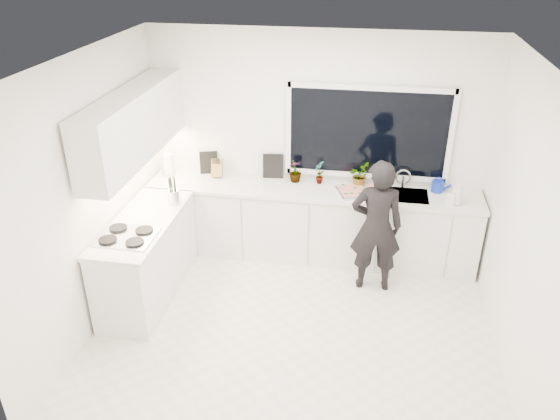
# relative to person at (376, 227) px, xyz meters

# --- Properties ---
(floor) EXTENTS (4.00, 3.50, 0.02)m
(floor) POSITION_rel_person_xyz_m (-0.77, -0.90, -0.78)
(floor) COLOR beige
(floor) RESTS_ON ground
(wall_back) EXTENTS (4.00, 0.02, 2.70)m
(wall_back) POSITION_rel_person_xyz_m (-0.77, 0.86, 0.58)
(wall_back) COLOR white
(wall_back) RESTS_ON ground
(wall_left) EXTENTS (0.02, 3.50, 2.70)m
(wall_left) POSITION_rel_person_xyz_m (-2.78, -0.90, 0.58)
(wall_left) COLOR white
(wall_left) RESTS_ON ground
(wall_right) EXTENTS (0.02, 3.50, 2.70)m
(wall_right) POSITION_rel_person_xyz_m (1.24, -0.90, 0.58)
(wall_right) COLOR white
(wall_right) RESTS_ON ground
(ceiling) EXTENTS (4.00, 3.50, 0.02)m
(ceiling) POSITION_rel_person_xyz_m (-0.77, -0.90, 1.94)
(ceiling) COLOR white
(ceiling) RESTS_ON wall_back
(window) EXTENTS (1.80, 0.02, 1.00)m
(window) POSITION_rel_person_xyz_m (-0.17, 0.83, 0.78)
(window) COLOR black
(window) RESTS_ON wall_back
(base_cabinets_back) EXTENTS (3.92, 0.58, 0.88)m
(base_cabinets_back) POSITION_rel_person_xyz_m (-0.77, 0.55, -0.33)
(base_cabinets_back) COLOR white
(base_cabinets_back) RESTS_ON floor
(base_cabinets_left) EXTENTS (0.58, 1.60, 0.88)m
(base_cabinets_left) POSITION_rel_person_xyz_m (-2.44, -0.55, -0.33)
(base_cabinets_left) COLOR white
(base_cabinets_left) RESTS_ON floor
(countertop_back) EXTENTS (3.94, 0.62, 0.04)m
(countertop_back) POSITION_rel_person_xyz_m (-0.77, 0.54, 0.13)
(countertop_back) COLOR silver
(countertop_back) RESTS_ON base_cabinets_back
(countertop_left) EXTENTS (0.62, 1.60, 0.04)m
(countertop_left) POSITION_rel_person_xyz_m (-2.44, -0.55, 0.13)
(countertop_left) COLOR silver
(countertop_left) RESTS_ON base_cabinets_left
(upper_cabinets) EXTENTS (0.34, 2.10, 0.70)m
(upper_cabinets) POSITION_rel_person_xyz_m (-2.56, -0.20, 1.08)
(upper_cabinets) COLOR white
(upper_cabinets) RESTS_ON wall_left
(sink) EXTENTS (0.58, 0.42, 0.14)m
(sink) POSITION_rel_person_xyz_m (0.28, 0.55, 0.10)
(sink) COLOR silver
(sink) RESTS_ON countertop_back
(faucet) EXTENTS (0.03, 0.03, 0.22)m
(faucet) POSITION_rel_person_xyz_m (0.28, 0.75, 0.26)
(faucet) COLOR silver
(faucet) RESTS_ON countertop_back
(stovetop) EXTENTS (0.56, 0.48, 0.03)m
(stovetop) POSITION_rel_person_xyz_m (-2.46, -0.90, 0.16)
(stovetop) COLOR black
(stovetop) RESTS_ON countertop_left
(person) EXTENTS (0.59, 0.41, 1.55)m
(person) POSITION_rel_person_xyz_m (0.00, 0.00, 0.00)
(person) COLOR black
(person) RESTS_ON floor
(pizza_tray) EXTENTS (0.58, 0.51, 0.03)m
(pizza_tray) POSITION_rel_person_xyz_m (-0.22, 0.52, 0.16)
(pizza_tray) COLOR #AFAFB4
(pizza_tray) RESTS_ON countertop_back
(pizza) EXTENTS (0.53, 0.45, 0.01)m
(pizza) POSITION_rel_person_xyz_m (-0.22, 0.52, 0.18)
(pizza) COLOR #AE3C17
(pizza) RESTS_ON pizza_tray
(watering_can) EXTENTS (0.17, 0.17, 0.13)m
(watering_can) POSITION_rel_person_xyz_m (0.68, 0.71, 0.21)
(watering_can) COLOR #132BB7
(watering_can) RESTS_ON countertop_back
(paper_towel_roll) EXTENTS (0.11, 0.11, 0.26)m
(paper_towel_roll) POSITION_rel_person_xyz_m (-2.58, 0.65, 0.28)
(paper_towel_roll) COLOR white
(paper_towel_roll) RESTS_ON countertop_back
(knife_block) EXTENTS (0.14, 0.11, 0.22)m
(knife_block) POSITION_rel_person_xyz_m (-1.96, 0.69, 0.26)
(knife_block) COLOR #8E5F42
(knife_block) RESTS_ON countertop_back
(utensil_crock) EXTENTS (0.15, 0.15, 0.16)m
(utensil_crock) POSITION_rel_person_xyz_m (-2.24, -0.10, 0.23)
(utensil_crock) COLOR #A9A9AE
(utensil_crock) RESTS_ON countertop_left
(picture_frame_large) EXTENTS (0.22, 0.08, 0.28)m
(picture_frame_large) POSITION_rel_person_xyz_m (-2.10, 0.79, 0.29)
(picture_frame_large) COLOR black
(picture_frame_large) RESTS_ON countertop_back
(picture_frame_small) EXTENTS (0.25, 0.04, 0.30)m
(picture_frame_small) POSITION_rel_person_xyz_m (-1.28, 0.79, 0.30)
(picture_frame_small) COLOR black
(picture_frame_small) RESTS_ON countertop_back
(herb_plants) EXTENTS (0.97, 0.27, 0.29)m
(herb_plants) POSITION_rel_person_xyz_m (-0.49, 0.71, 0.28)
(herb_plants) COLOR #26662D
(herb_plants) RESTS_ON countertop_back
(soap_bottles) EXTENTS (0.19, 0.15, 0.28)m
(soap_bottles) POSITION_rel_person_xyz_m (0.85, 0.40, 0.27)
(soap_bottles) COLOR #D8BF66
(soap_bottles) RESTS_ON countertop_back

